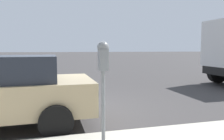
# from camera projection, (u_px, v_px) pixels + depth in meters

# --- Properties ---
(ground_plane) EXTENTS (220.00, 220.00, 0.00)m
(ground_plane) POSITION_uv_depth(u_px,v_px,m) (67.00, 109.00, 6.05)
(ground_plane) COLOR #3D3A3A
(parking_meter) EXTENTS (0.21, 0.19, 1.66)m
(parking_meter) POSITION_uv_depth(u_px,v_px,m) (103.00, 66.00, 3.47)
(parking_meter) COLOR gray
(parking_meter) RESTS_ON sidewalk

